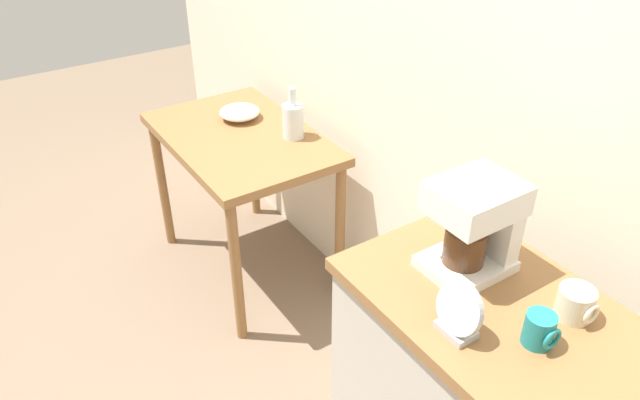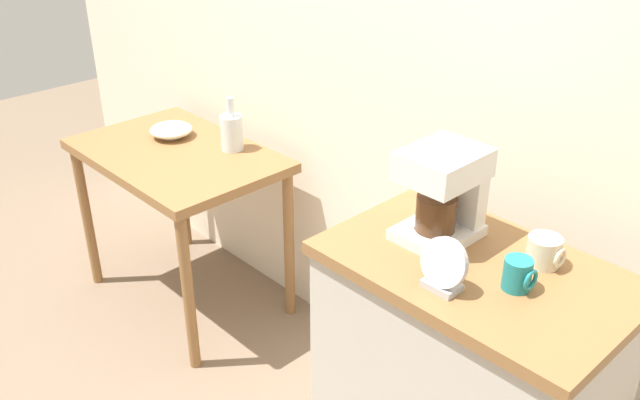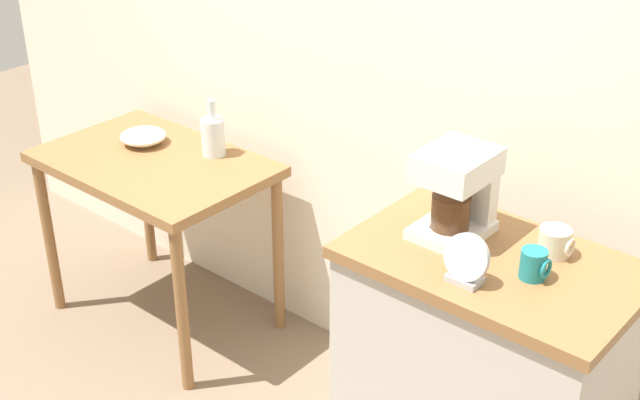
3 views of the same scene
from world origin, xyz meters
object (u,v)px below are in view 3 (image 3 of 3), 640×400
mug_dark_teal (534,264)px  glass_carafe_vase (213,135)px  table_clock (466,262)px  bowl_stoneware (143,136)px  coffee_maker (458,188)px  mug_small_cream (555,242)px

mug_dark_teal → glass_carafe_vase: bearing=171.2°
table_clock → glass_carafe_vase: bearing=164.9°
bowl_stoneware → coffee_maker: coffee_maker is taller
bowl_stoneware → mug_dark_teal: (1.74, -0.12, 0.17)m
coffee_maker → mug_small_cream: size_ratio=2.75×
glass_carafe_vase → mug_dark_teal: (1.46, -0.23, 0.12)m
glass_carafe_vase → coffee_maker: size_ratio=0.86×
bowl_stoneware → mug_small_cream: size_ratio=1.91×
coffee_maker → table_clock: coffee_maker is taller
bowl_stoneware → mug_small_cream: (1.73, 0.02, 0.17)m
bowl_stoneware → mug_small_cream: mug_small_cream is taller
mug_dark_teal → mug_small_cream: bearing=94.9°
glass_carafe_vase → mug_dark_teal: bearing=-8.8°
bowl_stoneware → table_clock: (1.61, -0.25, 0.19)m
coffee_maker → mug_dark_teal: coffee_maker is taller
glass_carafe_vase → mug_small_cream: 1.45m
coffee_maker → mug_small_cream: (0.27, 0.07, -0.10)m
coffee_maker → mug_dark_teal: size_ratio=3.18×
bowl_stoneware → coffee_maker: size_ratio=0.69×
bowl_stoneware → mug_dark_teal: 1.75m
glass_carafe_vase → mug_small_cream: (1.44, -0.08, 0.12)m
coffee_maker → mug_dark_teal: (0.29, -0.07, -0.10)m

